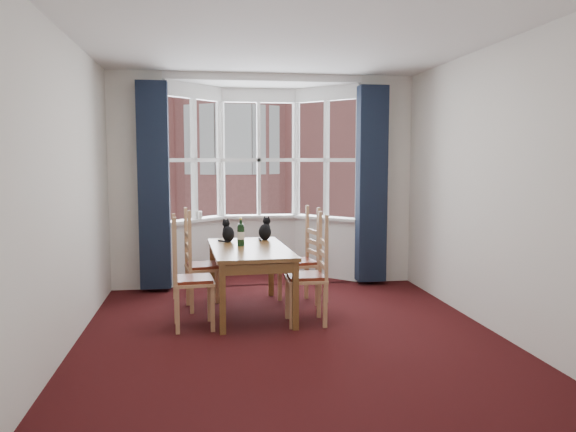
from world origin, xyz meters
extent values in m
plane|color=black|center=(0.00, 0.00, 0.00)|extent=(4.50, 4.50, 0.00)
plane|color=white|center=(0.00, 0.00, 2.80)|extent=(4.50, 4.50, 0.00)
plane|color=silver|center=(-2.00, 0.00, 1.40)|extent=(0.00, 4.50, 4.50)
plane|color=silver|center=(2.00, 0.00, 1.40)|extent=(0.00, 4.50, 4.50)
plane|color=silver|center=(0.00, -2.25, 1.40)|extent=(4.00, 0.00, 4.00)
cube|color=silver|center=(-1.65, 2.25, 1.40)|extent=(0.70, 0.12, 2.80)
cube|color=silver|center=(1.65, 2.25, 1.40)|extent=(0.70, 0.12, 2.80)
cube|color=#161F33|center=(-1.42, 2.07, 1.35)|extent=(0.38, 0.22, 2.60)
cube|color=#161F33|center=(1.42, 2.07, 1.35)|extent=(0.38, 0.22, 2.60)
cube|color=brown|center=(-0.32, 0.89, 0.71)|extent=(0.89, 1.57, 0.04)
cube|color=brown|center=(-0.64, 0.16, 0.34)|extent=(0.06, 0.06, 0.69)
cube|color=brown|center=(-0.71, 1.59, 0.34)|extent=(0.06, 0.06, 0.69)
cube|color=brown|center=(0.08, 0.19, 0.34)|extent=(0.06, 0.06, 0.69)
cube|color=brown|center=(0.01, 1.62, 0.34)|extent=(0.06, 0.06, 0.69)
cube|color=tan|center=(-0.92, 0.42, 0.48)|extent=(0.43, 0.45, 0.06)
cube|color=#5E1E10|center=(-0.92, 0.42, 0.49)|extent=(0.39, 0.41, 0.03)
cube|color=tan|center=(-0.81, 1.14, 0.48)|extent=(0.46, 0.47, 0.06)
cube|color=#5E1E10|center=(-0.81, 1.14, 0.49)|extent=(0.41, 0.43, 0.03)
cube|color=tan|center=(0.22, 0.40, 0.48)|extent=(0.41, 0.43, 0.06)
cube|color=#5E1E10|center=(0.22, 0.40, 0.49)|extent=(0.37, 0.39, 0.03)
cube|color=tan|center=(0.28, 1.21, 0.48)|extent=(0.47, 0.49, 0.06)
cube|color=#5E1E10|center=(0.28, 1.21, 0.49)|extent=(0.42, 0.44, 0.03)
ellipsoid|color=black|center=(-0.52, 1.35, 0.82)|extent=(0.20, 0.22, 0.19)
sphere|color=black|center=(-0.55, 1.42, 0.93)|extent=(0.11, 0.11, 0.09)
cone|color=black|center=(-0.57, 1.41, 0.98)|extent=(0.04, 0.04, 0.04)
cone|color=black|center=(-0.52, 1.42, 0.98)|extent=(0.04, 0.04, 0.04)
ellipsoid|color=black|center=(-0.09, 1.43, 0.82)|extent=(0.22, 0.24, 0.20)
sphere|color=black|center=(-0.06, 1.50, 0.95)|extent=(0.12, 0.12, 0.09)
cone|color=black|center=(-0.08, 1.51, 0.99)|extent=(0.04, 0.04, 0.04)
cone|color=black|center=(-0.03, 1.49, 0.99)|extent=(0.04, 0.04, 0.04)
cylinder|color=black|center=(-0.40, 1.01, 0.84)|extent=(0.08, 0.08, 0.22)
sphere|color=black|center=(-0.40, 1.01, 0.95)|extent=(0.07, 0.07, 0.07)
cylinder|color=black|center=(-0.40, 1.01, 0.99)|extent=(0.03, 0.03, 0.10)
cylinder|color=gold|center=(-0.40, 1.01, 1.03)|extent=(0.03, 0.03, 0.02)
cylinder|color=silver|center=(-0.40, 1.01, 0.85)|extent=(0.08, 0.08, 0.08)
cylinder|color=white|center=(-0.86, 2.60, 0.92)|extent=(0.06, 0.06, 0.11)
plane|color=#333335|center=(0.00, 32.25, -6.00)|extent=(80.00, 80.00, 0.00)
cube|color=#A75C56|center=(0.00, 14.25, 1.00)|extent=(18.00, 6.00, 14.00)
cylinder|color=#A75C56|center=(0.00, 11.25, 1.00)|extent=(3.20, 3.20, 14.00)
camera|label=1|loc=(-0.81, -5.17, 1.69)|focal=35.00mm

